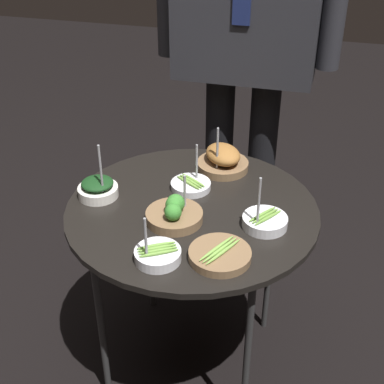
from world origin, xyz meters
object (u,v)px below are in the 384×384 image
Objects in this scene: bowl_asparagus_front_left at (191,185)px; waiter_figure at (248,6)px; bowl_asparagus_back_right at (158,254)px; bowl_roast_far_rim at (223,160)px; bowl_broccoli_back_left at (174,213)px; bowl_spinach_center at (98,188)px; bowl_asparagus_near_rim at (220,255)px; bowl_asparagus_front_center at (265,221)px; serving_cart at (192,218)px.

waiter_figure reaches higher than bowl_asparagus_front_left.
bowl_asparagus_front_left is at bearing 91.77° from bowl_asparagus_back_right.
bowl_broccoli_back_left is at bearing -101.29° from bowl_roast_far_rim.
bowl_asparagus_front_left is at bearing -98.60° from waiter_figure.
waiter_figure is (0.06, 0.79, 0.42)m from bowl_asparagus_back_right.
bowl_asparagus_near_rim is at bearing -24.78° from bowl_spinach_center.
bowl_broccoli_back_left is 0.24m from bowl_asparagus_front_center.
waiter_figure is (-0.17, 0.58, 0.42)m from bowl_asparagus_front_center.
bowl_asparagus_near_rim is at bearing -83.21° from waiter_figure.
bowl_asparagus_front_center is at bearing 42.24° from bowl_asparagus_back_right.
bowl_asparagus_front_left is at bearing 107.25° from serving_cart.
bowl_asparagus_near_rim is at bearing -117.27° from bowl_asparagus_front_center.
waiter_figure reaches higher than bowl_asparagus_near_rim.
bowl_asparagus_near_rim is 0.86m from waiter_figure.
bowl_broccoli_back_left reaches higher than serving_cart.
serving_cart is at bearing 169.78° from bowl_asparagus_front_center.
waiter_figure is (0.04, 0.54, 0.47)m from serving_cart.
serving_cart is 0.43× the size of waiter_figure.
bowl_asparagus_back_right is (-0.02, -0.25, 0.05)m from serving_cart.
bowl_asparagus_back_right is at bearing -96.43° from bowl_roast_far_rim.
bowl_asparagus_near_rim is 0.15m from bowl_asparagus_back_right.
bowl_spinach_center is 0.35m from bowl_asparagus_back_right.
bowl_asparagus_front_left reaches higher than bowl_broccoli_back_left.
bowl_asparagus_front_left is (-0.07, -0.14, -0.02)m from bowl_roast_far_rim.
bowl_broccoli_back_left is at bearing 141.21° from bowl_asparagus_near_rim.
bowl_roast_far_rim is 0.93× the size of bowl_spinach_center.
serving_cart is 0.22m from bowl_asparagus_front_center.
serving_cart is at bearing 85.57° from bowl_asparagus_back_right.
bowl_broccoli_back_left is 0.09× the size of waiter_figure.
serving_cart is 0.11m from bowl_asparagus_front_left.
bowl_asparagus_front_left is (-0.24, 0.13, -0.00)m from bowl_asparagus_front_center.
bowl_asparagus_near_rim is (0.09, -0.44, -0.02)m from bowl_roast_far_rim.
bowl_asparagus_front_center is at bearing -73.36° from waiter_figure.
bowl_asparagus_front_center is at bearing -57.38° from bowl_roast_far_rim.
bowl_roast_far_rim is at bearing 122.62° from bowl_asparagus_front_center.
waiter_figure is (0.07, 0.45, 0.42)m from bowl_asparagus_front_left.
waiter_figure is at bearing 60.51° from bowl_spinach_center.
bowl_asparagus_back_right is (-0.23, -0.21, -0.00)m from bowl_asparagus_front_center.
bowl_asparagus_back_right is (0.26, -0.23, -0.01)m from bowl_spinach_center.
bowl_roast_far_rim is (0.06, 0.32, 0.01)m from bowl_broccoli_back_left.
bowl_asparagus_front_center is 0.19m from bowl_asparagus_near_rim.
bowl_spinach_center is at bearing -176.72° from serving_cart.
bowl_asparagus_front_center is (0.21, -0.04, 0.06)m from serving_cart.
bowl_asparagus_back_right is at bearing -94.43° from serving_cart.
bowl_asparagus_front_center reaches higher than bowl_roast_far_rim.
bowl_roast_far_rim is (0.04, 0.24, 0.07)m from serving_cart.
bowl_asparagus_back_right is at bearing -41.80° from bowl_spinach_center.
bowl_broccoli_back_left is 0.87× the size of bowl_spinach_center.
bowl_asparagus_near_rim is 1.13× the size of bowl_asparagus_back_right.
bowl_spinach_center is 0.11× the size of waiter_figure.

